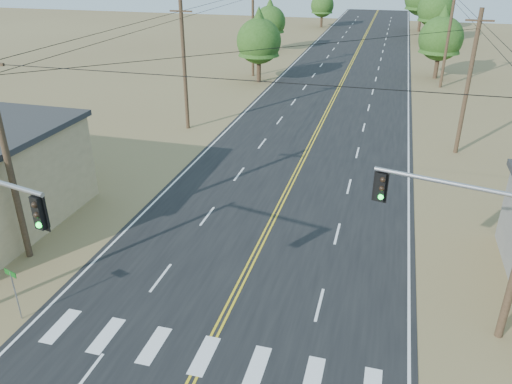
% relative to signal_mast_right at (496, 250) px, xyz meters
% --- Properties ---
extents(road, '(15.00, 200.00, 0.02)m').
position_rel_signal_mast_right_xyz_m(road, '(-9.29, 19.60, -4.63)').
color(road, black).
rests_on(road, ground).
extents(utility_pole_left_near, '(1.80, 0.30, 10.00)m').
position_rel_signal_mast_right_xyz_m(utility_pole_left_near, '(-19.79, 1.60, 0.48)').
color(utility_pole_left_near, '#4C3826').
rests_on(utility_pole_left_near, ground).
extents(utility_pole_left_mid, '(1.80, 0.30, 10.00)m').
position_rel_signal_mast_right_xyz_m(utility_pole_left_mid, '(-19.79, 21.60, 0.48)').
color(utility_pole_left_mid, '#4C3826').
rests_on(utility_pole_left_mid, ground).
extents(utility_pole_left_far, '(1.80, 0.30, 10.00)m').
position_rel_signal_mast_right_xyz_m(utility_pole_left_far, '(-19.79, 41.60, 0.48)').
color(utility_pole_left_far, '#4C3826').
rests_on(utility_pole_left_far, ground).
extents(utility_pole_right_mid, '(1.80, 0.30, 10.00)m').
position_rel_signal_mast_right_xyz_m(utility_pole_right_mid, '(1.21, 21.60, 0.48)').
color(utility_pole_right_mid, '#4C3826').
rests_on(utility_pole_right_mid, ground).
extents(utility_pole_right_far, '(1.80, 0.30, 10.00)m').
position_rel_signal_mast_right_xyz_m(utility_pole_right_far, '(1.21, 41.60, 0.48)').
color(utility_pole_right_far, '#4C3826').
rests_on(utility_pole_right_far, ground).
extents(signal_mast_right, '(5.91, 1.61, 6.81)m').
position_rel_signal_mast_right_xyz_m(signal_mast_right, '(0.00, 0.00, 0.00)').
color(signal_mast_right, gray).
rests_on(signal_mast_right, ground).
extents(street_sign, '(0.66, 0.22, 2.30)m').
position_rel_signal_mast_right_xyz_m(street_sign, '(-17.09, -2.40, -3.10)').
color(street_sign, gray).
rests_on(street_sign, ground).
extents(tree_left_near, '(4.84, 4.84, 8.07)m').
position_rel_signal_mast_right_xyz_m(tree_left_near, '(-18.33, 38.81, 0.30)').
color(tree_left_near, '#3F2D1E').
rests_on(tree_left_near, ground).
extents(tree_left_mid, '(4.47, 4.47, 7.45)m').
position_rel_signal_mast_right_xyz_m(tree_left_mid, '(-21.76, 57.60, -0.08)').
color(tree_left_mid, '#3F2D1E').
rests_on(tree_left_mid, ground).
extents(tree_left_far, '(4.34, 4.34, 7.23)m').
position_rel_signal_mast_right_xyz_m(tree_left_far, '(-18.29, 84.85, -0.22)').
color(tree_left_far, '#3F2D1E').
rests_on(tree_left_far, ground).
extents(tree_right_near, '(4.85, 4.85, 8.08)m').
position_rel_signal_mast_right_xyz_m(tree_right_near, '(0.85, 45.88, 0.30)').
color(tree_right_near, '#3F2D1E').
rests_on(tree_right_near, ground).
extents(tree_right_mid, '(5.45, 5.45, 9.08)m').
position_rel_signal_mast_right_xyz_m(tree_right_mid, '(1.38, 72.38, 0.92)').
color(tree_right_mid, '#3F2D1E').
rests_on(tree_right_mid, ground).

